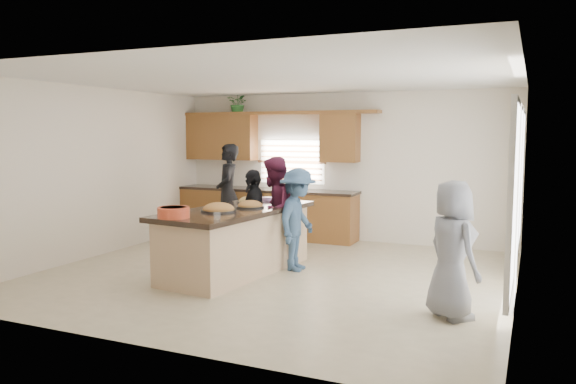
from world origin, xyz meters
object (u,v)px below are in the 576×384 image
at_px(island, 236,242).
at_px(woman_right_front, 452,250).
at_px(woman_left_back, 228,193).
at_px(woman_left_front, 254,218).
at_px(woman_right_back, 298,219).
at_px(woman_left_mid, 274,212).
at_px(salad_bowl, 173,212).

distance_m(island, woman_right_front, 3.28).
bearing_deg(woman_left_back, woman_left_front, 11.87).
bearing_deg(woman_right_front, woman_left_front, 24.81).
xyz_separation_m(woman_left_back, woman_left_front, (1.36, -1.60, -0.17)).
bearing_deg(woman_left_back, woman_right_front, 28.30).
relative_size(woman_left_back, woman_right_back, 1.20).
xyz_separation_m(woman_right_back, woman_right_front, (2.40, -1.33, 0.00)).
distance_m(woman_left_mid, woman_left_front, 0.33).
xyz_separation_m(woman_left_back, woman_right_back, (2.10, -1.60, -0.16)).
bearing_deg(woman_right_back, island, 121.24).
relative_size(island, woman_right_back, 1.84).
distance_m(woman_left_mid, woman_right_front, 3.19).
height_order(woman_left_front, woman_right_front, woman_right_front).
height_order(woman_left_mid, woman_left_front, woman_left_mid).
height_order(woman_left_back, woman_left_mid, woman_left_back).
bearing_deg(woman_left_back, woman_right_back, 24.12).
bearing_deg(salad_bowl, woman_right_back, 56.76).
bearing_deg(woman_right_back, woman_left_front, 87.94).
relative_size(woman_right_back, woman_right_front, 1.00).
height_order(salad_bowl, woman_right_back, woman_right_back).
bearing_deg(salad_bowl, woman_left_back, 107.85).
bearing_deg(woman_right_front, woman_left_back, 14.76).
relative_size(woman_left_back, woman_left_front, 1.23).
xyz_separation_m(island, woman_left_mid, (0.32, 0.62, 0.39)).
height_order(woman_left_front, woman_right_back, woman_right_back).
bearing_deg(woman_left_mid, woman_left_back, -141.52).
xyz_separation_m(woman_left_front, woman_right_back, (0.74, 0.00, 0.02)).
relative_size(salad_bowl, woman_right_front, 0.27).
bearing_deg(woman_right_back, salad_bowl, 144.69).
xyz_separation_m(woman_left_back, woman_right_front, (4.49, -2.93, -0.15)).
bearing_deg(salad_bowl, woman_left_mid, 70.47).
height_order(woman_left_back, woman_left_front, woman_left_back).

